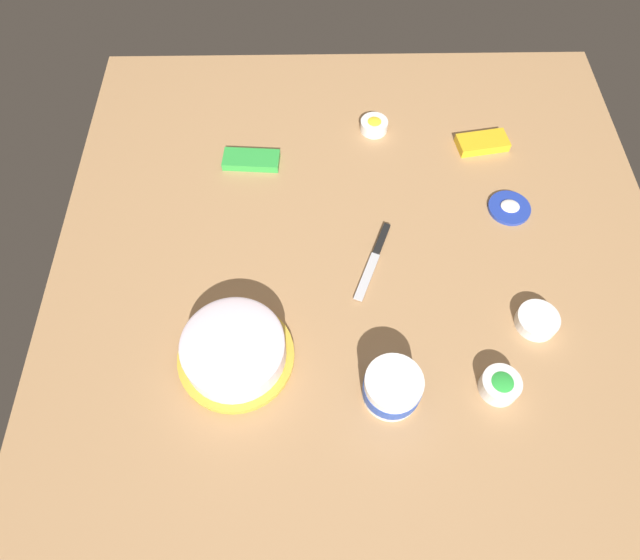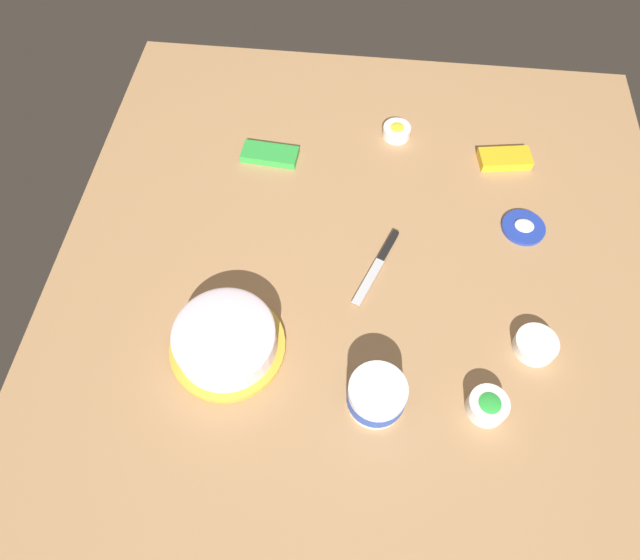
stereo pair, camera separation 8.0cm
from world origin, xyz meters
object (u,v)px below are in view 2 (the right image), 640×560
sprinkle_bowl_green (488,405)px  candy_box_upper (270,154)px  sprinkle_bowl_blue (536,345)px  frosted_cake (226,340)px  frosting_tub_lid (523,227)px  frosting_tub (377,395)px  sprinkle_bowl_yellow (397,131)px  spreading_knife (380,260)px  candy_box_lower (505,159)px

sprinkle_bowl_green → candy_box_upper: sprinkle_bowl_green is taller
sprinkle_bowl_blue → candy_box_upper: size_ratio=0.62×
frosted_cake → frosting_tub_lid: (-0.70, -0.41, -0.04)m
frosting_tub → frosting_tub_lid: size_ratio=1.13×
frosted_cake → sprinkle_bowl_yellow: (-0.36, -0.71, -0.02)m
frosting_tub → frosting_tub_lid: frosting_tub is taller
frosting_tub_lid → sprinkle_bowl_green: bearing=76.3°
sprinkle_bowl_blue → candy_box_upper: (0.69, -0.51, -0.01)m
frosting_tub_lid → spreading_knife: frosting_tub_lid is taller
spreading_knife → candy_box_upper: 0.45m
sprinkle_bowl_blue → candy_box_upper: bearing=-36.6°
frosted_cake → spreading_knife: frosted_cake is taller
frosting_tub_lid → sprinkle_bowl_blue: size_ratio=1.14×
sprinkle_bowl_green → sprinkle_bowl_yellow: 0.82m
frosting_tub_lid → sprinkle_bowl_yellow: sprinkle_bowl_yellow is taller
sprinkle_bowl_green → candy_box_upper: (0.57, -0.67, -0.01)m
frosted_cake → candy_box_lower: size_ratio=1.85×
sprinkle_bowl_yellow → frosting_tub: bearing=88.9°
sprinkle_bowl_green → candy_box_lower: 0.72m
spreading_knife → candy_box_lower: 0.49m
frosting_tub → frosting_tub_lid: (-0.36, -0.50, -0.04)m
frosting_tub → candy_box_upper: 0.75m
frosting_tub → sprinkle_bowl_yellow: (-0.02, -0.80, -0.03)m
spreading_knife → candy_box_lower: (-0.33, -0.37, 0.01)m
sprinkle_bowl_green → candy_box_upper: size_ratio=0.55×
frosting_tub_lid → sprinkle_bowl_green: size_ratio=1.30×
frosting_tub_lid → spreading_knife: 0.39m
frosting_tub → sprinkle_bowl_yellow: bearing=-91.1°
frosting_tub → sprinkle_bowl_blue: frosting_tub is taller
frosted_cake → candy_box_upper: size_ratio=1.69×
frosted_cake → sprinkle_bowl_yellow: 0.79m
frosted_cake → spreading_knife: (-0.33, -0.27, -0.04)m
candy_box_upper → sprinkle_bowl_green: bearing=134.8°
spreading_knife → sprinkle_bowl_yellow: 0.44m
frosting_tub_lid → sprinkle_bowl_green: 0.51m
frosting_tub_lid → sprinkle_bowl_blue: 0.34m
frosting_tub_lid → candy_box_upper: candy_box_upper is taller
spreading_knife → sprinkle_bowl_green: sprinkle_bowl_green is taller
candy_box_lower → frosting_tub_lid: bearing=89.6°
frosting_tub → sprinkle_bowl_blue: 0.39m
frosting_tub → sprinkle_bowl_blue: bearing=-154.9°
frosting_tub_lid → candy_box_lower: candy_box_lower is taller
sprinkle_bowl_yellow → sprinkle_bowl_blue: 0.72m
frosting_tub → sprinkle_bowl_green: frosting_tub is taller
candy_box_upper → spreading_knife: bearing=140.2°
candy_box_upper → candy_box_lower: bearing=-171.2°
sprinkle_bowl_green → sprinkle_bowl_blue: bearing=-126.7°
sprinkle_bowl_blue → spreading_knife: bearing=-28.4°
sprinkle_bowl_blue → candy_box_lower: bearing=-86.7°
frosted_cake → candy_box_upper: frosted_cake is taller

